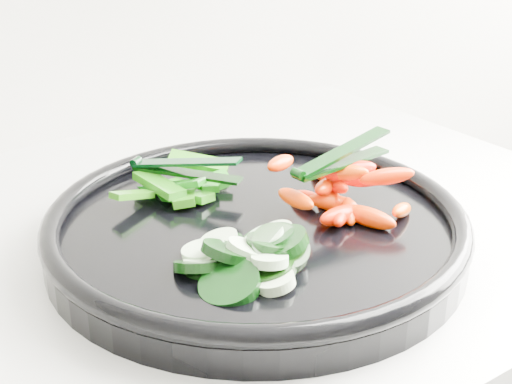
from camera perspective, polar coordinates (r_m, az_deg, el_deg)
veggie_tray at (r=0.63m, az=0.00°, el=-2.85°), size 0.46×0.46×0.04m
cucumber_pile at (r=0.56m, az=-0.91°, el=-5.12°), size 0.12×0.11×0.04m
carrot_pile at (r=0.65m, az=6.71°, el=0.04°), size 0.11×0.15×0.05m
pepper_pile at (r=0.69m, az=-6.03°, el=0.48°), size 0.14×0.10×0.03m
tong_carrot at (r=0.65m, az=6.72°, el=2.69°), size 0.11×0.03×0.02m
tong_pepper at (r=0.69m, az=-5.84°, el=1.97°), size 0.08×0.10×0.02m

